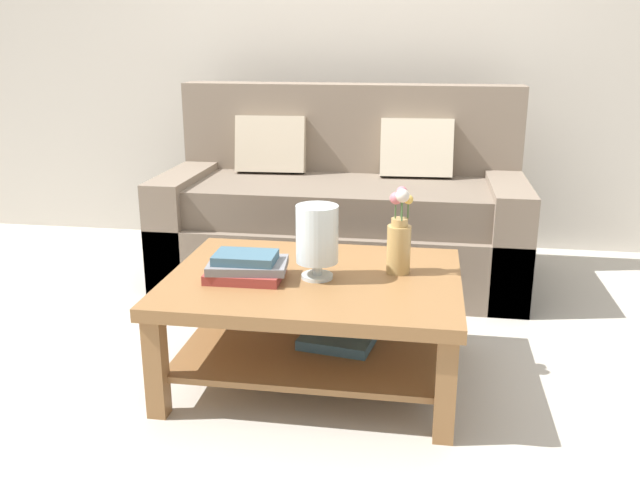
% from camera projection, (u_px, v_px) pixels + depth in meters
% --- Properties ---
extents(ground_plane, '(10.00, 10.00, 0.00)m').
position_uv_depth(ground_plane, '(320.00, 339.00, 3.07)').
color(ground_plane, '#B7B2A8').
extents(back_wall, '(6.40, 0.12, 2.70)m').
position_uv_depth(back_wall, '(361.00, 31.00, 4.24)').
color(back_wall, beige).
rests_on(back_wall, ground).
extents(couch, '(1.96, 0.90, 1.06)m').
position_uv_depth(couch, '(343.00, 213.00, 3.81)').
color(couch, '#7A6B5B').
rests_on(couch, ground).
extents(coffee_table, '(1.13, 0.86, 0.43)m').
position_uv_depth(coffee_table, '(315.00, 304.00, 2.65)').
color(coffee_table, olive).
rests_on(coffee_table, ground).
extents(book_stack_main, '(0.32, 0.23, 0.10)m').
position_uv_depth(book_stack_main, '(246.00, 267.00, 2.57)').
color(book_stack_main, '#993833').
rests_on(book_stack_main, coffee_table).
extents(glass_hurricane_vase, '(0.16, 0.16, 0.29)m').
position_uv_depth(glass_hurricane_vase, '(317.00, 236.00, 2.54)').
color(glass_hurricane_vase, silver).
rests_on(glass_hurricane_vase, coffee_table).
extents(flower_pitcher, '(0.10, 0.11, 0.34)m').
position_uv_depth(flower_pitcher, '(399.00, 238.00, 2.61)').
color(flower_pitcher, tan).
rests_on(flower_pitcher, coffee_table).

